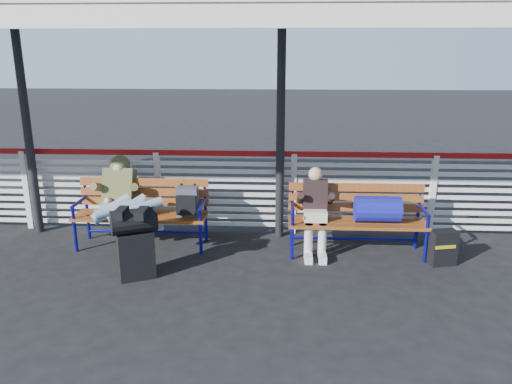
# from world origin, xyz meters

# --- Properties ---
(ground) EXTENTS (60.00, 60.00, 0.00)m
(ground) POSITION_xyz_m (0.00, 0.00, 0.00)
(ground) COLOR black
(ground) RESTS_ON ground
(fence) EXTENTS (12.08, 0.08, 1.24)m
(fence) POSITION_xyz_m (0.00, 1.90, 0.66)
(fence) COLOR silver
(fence) RESTS_ON ground
(canopy) EXTENTS (12.60, 3.60, 3.16)m
(canopy) POSITION_xyz_m (-0.00, 0.87, 3.04)
(canopy) COLOR silver
(canopy) RESTS_ON ground
(luggage_stack) EXTENTS (0.59, 0.48, 0.86)m
(luggage_stack) POSITION_xyz_m (0.11, 0.27, 0.47)
(luggage_stack) COLOR black
(luggage_stack) RESTS_ON ground
(bench_left) EXTENTS (1.80, 0.56, 0.92)m
(bench_left) POSITION_xyz_m (0.06, 1.31, 0.58)
(bench_left) COLOR #92531C
(bench_left) RESTS_ON ground
(bench_right) EXTENTS (1.80, 0.56, 0.92)m
(bench_right) POSITION_xyz_m (2.95, 1.16, 0.60)
(bench_right) COLOR #92531C
(bench_right) RESTS_ON ground
(traveler_man) EXTENTS (0.94, 1.63, 0.77)m
(traveler_man) POSITION_xyz_m (-0.23, 0.96, 0.72)
(traveler_man) COLOR #8697B5
(traveler_man) RESTS_ON ground
(companion_person) EXTENTS (0.32, 0.66, 1.15)m
(companion_person) POSITION_xyz_m (2.27, 1.15, 0.60)
(companion_person) COLOR beige
(companion_person) RESTS_ON ground
(suitcase_side) EXTENTS (0.36, 0.26, 0.45)m
(suitcase_side) POSITION_xyz_m (3.87, 0.85, 0.23)
(suitcase_side) COLOR black
(suitcase_side) RESTS_ON ground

